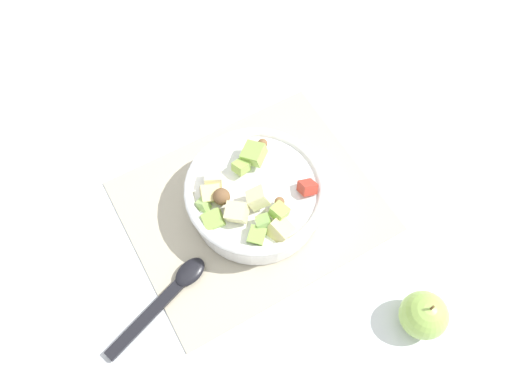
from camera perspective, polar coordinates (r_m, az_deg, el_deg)
name	(u,v)px	position (r m, az deg, el deg)	size (l,w,h in m)	color
ground_plane	(252,206)	(0.89, -0.49, -1.59)	(2.40, 2.40, 0.00)	silver
placemat	(252,206)	(0.89, -0.49, -1.51)	(0.41, 0.34, 0.01)	#BCB299
salad_bowl	(256,195)	(0.85, -0.05, -0.38)	(0.23, 0.23, 0.11)	white
serving_spoon	(173,290)	(0.84, -9.21, -10.68)	(0.20, 0.09, 0.01)	black
whole_apple	(424,315)	(0.83, 18.04, -12.82)	(0.07, 0.07, 0.08)	#9EC656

